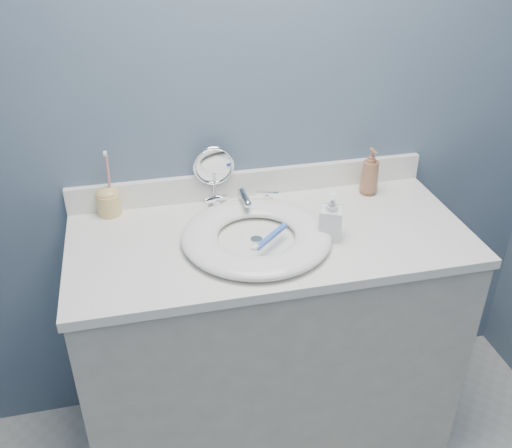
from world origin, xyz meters
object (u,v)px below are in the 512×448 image
object	(u,v)px
makeup_mirror	(214,172)
soap_bottle_amber	(370,171)
soap_bottle_clear	(331,216)
toothbrush_holder	(108,200)

from	to	relation	value
makeup_mirror	soap_bottle_amber	world-z (taller)	makeup_mirror
soap_bottle_clear	toothbrush_holder	size ratio (longest dim) A/B	0.68
toothbrush_holder	soap_bottle_amber	bearing A→B (deg)	-3.52
makeup_mirror	soap_bottle_amber	xyz separation A→B (m)	(0.53, -0.06, -0.03)
soap_bottle_amber	toothbrush_holder	distance (m)	0.87
soap_bottle_amber	soap_bottle_clear	distance (m)	0.33
soap_bottle_amber	soap_bottle_clear	world-z (taller)	soap_bottle_amber
soap_bottle_clear	toothbrush_holder	distance (m)	0.71
makeup_mirror	toothbrush_holder	xyz separation A→B (m)	(-0.34, -0.00, -0.06)
makeup_mirror	toothbrush_holder	distance (m)	0.35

